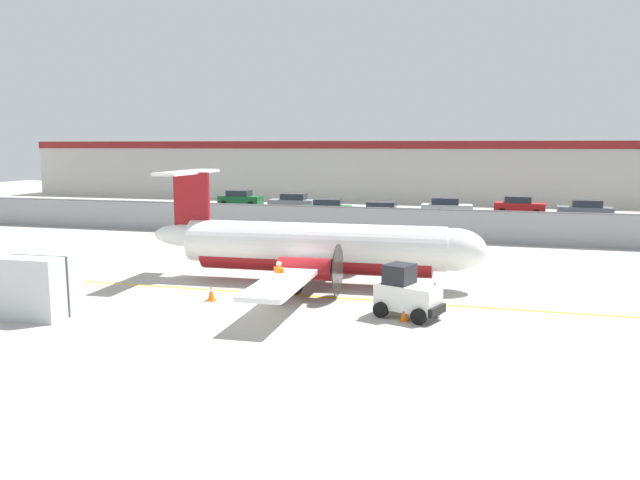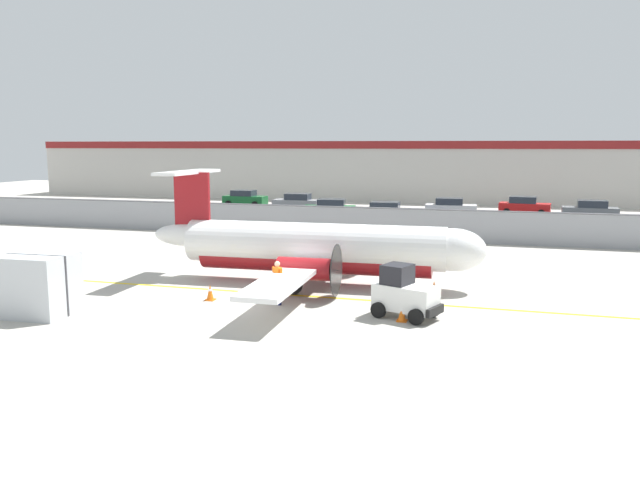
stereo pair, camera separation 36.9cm
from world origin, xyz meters
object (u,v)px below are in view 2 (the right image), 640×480
at_px(parked_car_5, 524,206).
at_px(parked_car_0, 245,198).
at_px(traffic_cone_near_left, 402,312).
at_px(parked_car_3, 386,212).
at_px(ground_crew_worker, 277,280).
at_px(traffic_cone_far_left, 434,289).
at_px(parked_car_2, 330,209).
at_px(commuter_airplane, 320,248).
at_px(baggage_tug, 404,294).
at_px(cargo_container, 37,285).
at_px(traffic_cone_near_right, 210,292).
at_px(parked_car_6, 590,210).
at_px(parked_car_4, 450,208).
at_px(parked_car_1, 297,202).

bearing_deg(parked_car_5, parked_car_0, -174.76).
xyz_separation_m(traffic_cone_near_left, parked_car_3, (-5.25, 26.92, 0.58)).
distance_m(ground_crew_worker, traffic_cone_far_left, 6.43).
height_order(ground_crew_worker, parked_car_2, same).
relative_size(commuter_airplane, ground_crew_worker, 9.44).
bearing_deg(ground_crew_worker, baggage_tug, 112.22).
height_order(traffic_cone_near_left, parked_car_0, parked_car_0).
bearing_deg(parked_car_5, parked_car_3, -135.33).
height_order(baggage_tug, cargo_container, cargo_container).
bearing_deg(commuter_airplane, parked_car_3, 90.37).
relative_size(traffic_cone_near_right, traffic_cone_far_left, 1.00).
distance_m(commuter_airplane, parked_car_6, 31.51).
bearing_deg(parked_car_0, parked_car_3, -28.46).
bearing_deg(parked_car_0, parked_car_4, -9.46).
height_order(cargo_container, parked_car_2, cargo_container).
bearing_deg(traffic_cone_far_left, parked_car_1, 117.76).
xyz_separation_m(traffic_cone_far_left, parked_car_1, (-15.33, 29.13, 0.58)).
relative_size(parked_car_1, parked_car_6, 0.99).
distance_m(parked_car_2, parked_car_4, 10.19).
xyz_separation_m(traffic_cone_near_left, parked_car_0, (-20.87, 35.78, 0.58)).
distance_m(cargo_container, parked_car_5, 42.03).
bearing_deg(parked_car_2, parked_car_6, -175.31).
bearing_deg(baggage_tug, commuter_airplane, 155.79).
bearing_deg(parked_car_1, cargo_container, 91.56).
distance_m(traffic_cone_near_left, parked_car_0, 41.42).
relative_size(parked_car_0, parked_car_4, 0.99).
relative_size(parked_car_1, parked_car_4, 0.99).
height_order(commuter_airplane, parked_car_0, commuter_airplane).
bearing_deg(cargo_container, parked_car_3, 73.48).
xyz_separation_m(baggage_tug, parked_car_3, (-5.25, 26.40, 0.04)).
relative_size(parked_car_2, parked_car_6, 1.03).
bearing_deg(parked_car_2, parked_car_0, -43.17).
bearing_deg(traffic_cone_near_left, parked_car_6, 72.67).
relative_size(commuter_airplane, parked_car_1, 3.78).
relative_size(traffic_cone_near_right, parked_car_1, 0.15).
relative_size(cargo_container, parked_car_3, 0.58).
relative_size(baggage_tug, parked_car_1, 0.61).
bearing_deg(parked_car_4, commuter_airplane, -100.58).
distance_m(parked_car_0, parked_car_1, 6.78).
height_order(ground_crew_worker, traffic_cone_far_left, ground_crew_worker).
distance_m(cargo_container, traffic_cone_far_left, 15.07).
distance_m(cargo_container, traffic_cone_near_left, 13.08).
relative_size(ground_crew_worker, traffic_cone_far_left, 2.66).
relative_size(traffic_cone_near_right, parked_car_5, 0.15).
distance_m(ground_crew_worker, traffic_cone_near_left, 5.07).
relative_size(traffic_cone_near_right, parked_car_4, 0.15).
relative_size(parked_car_2, parked_car_4, 1.03).
bearing_deg(parked_car_6, parked_car_2, 15.34).
distance_m(traffic_cone_near_left, traffic_cone_far_left, 4.05).
distance_m(traffic_cone_far_left, parked_car_3, 23.71).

